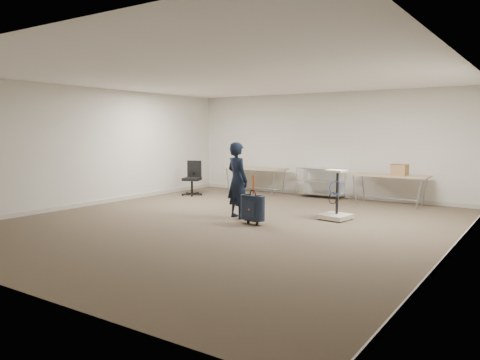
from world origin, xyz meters
The scene contains 10 objects.
ground centered at (0.00, 0.00, 0.00)m, with size 9.00×9.00×0.00m, color #4C3F2E.
room_shell centered at (0.00, 1.38, 0.05)m, with size 8.00×9.00×9.00m.
folding_table_left centered at (-1.90, 3.95, 0.68)m, with size 1.80×0.75×0.73m.
folding_table_right centered at (1.90, 3.95, 0.68)m, with size 1.80×0.75×0.73m.
wire_shelf centered at (0.00, 4.20, 0.44)m, with size 1.22×0.47×0.80m.
person centered at (-0.19, 0.51, 0.78)m, with size 0.57×0.37×1.55m, color black.
suitcase centered at (0.45, 0.10, 0.32)m, with size 0.36×0.24×0.94m.
office_chair centered at (-3.14, 2.63, 0.29)m, with size 0.58×0.58×0.95m.
equipment_cart centered at (1.56, 1.45, 0.26)m, with size 0.62×0.62×1.00m.
cardboard_box centered at (2.13, 3.93, 0.86)m, with size 0.35×0.27×0.27m, color #986E46.
Camera 1 is at (5.13, -7.31, 1.77)m, focal length 35.00 mm.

